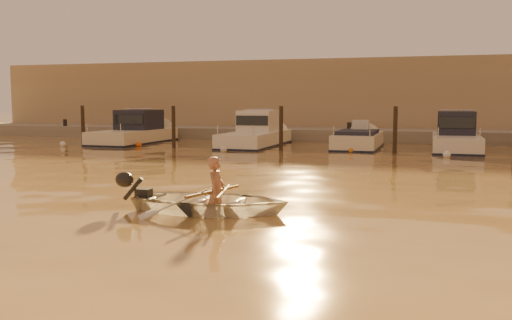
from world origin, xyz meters
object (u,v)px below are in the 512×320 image
(moored_boat_3, at_px, (358,144))
(moored_boat_4, at_px, (456,137))
(moored_boat_1, at_px, (134,131))
(moored_boat_2, at_px, (256,133))
(dinghy, at_px, (212,202))
(waterfront_building, at_px, (334,98))
(person, at_px, (216,192))

(moored_boat_3, height_order, moored_boat_4, moored_boat_4)
(moored_boat_1, relative_size, moored_boat_3, 1.21)
(moored_boat_2, bearing_deg, moored_boat_4, 0.00)
(moored_boat_1, distance_m, moored_boat_2, 6.79)
(dinghy, height_order, moored_boat_2, moored_boat_2)
(waterfront_building, bearing_deg, moored_boat_1, -128.87)
(person, bearing_deg, dinghy, 90.00)
(moored_boat_1, xyz_separation_m, moored_boat_4, (16.21, 0.00, 0.00))
(person, distance_m, moored_boat_1, 19.95)
(moored_boat_2, height_order, moored_boat_4, same)
(moored_boat_3, bearing_deg, moored_boat_1, 180.00)
(moored_boat_2, height_order, waterfront_building, waterfront_building)
(dinghy, height_order, moored_boat_1, moored_boat_1)
(moored_boat_2, relative_size, moored_boat_4, 1.15)
(person, bearing_deg, moored_boat_1, 31.84)
(dinghy, relative_size, person, 2.22)
(person, xyz_separation_m, moored_boat_3, (0.75, 16.58, -0.18))
(dinghy, distance_m, moored_boat_1, 19.90)
(moored_boat_4, bearing_deg, waterfront_building, 123.71)
(dinghy, xyz_separation_m, moored_boat_1, (-11.00, 16.58, 0.42))
(person, distance_m, waterfront_building, 27.74)
(moored_boat_2, xyz_separation_m, waterfront_building, (2.08, 11.00, 1.77))
(moored_boat_4, relative_size, waterfront_building, 0.14)
(moored_boat_1, xyz_separation_m, moored_boat_3, (11.85, 0.00, -0.40))
(moored_boat_3, bearing_deg, moored_boat_2, 180.00)
(person, xyz_separation_m, moored_boat_2, (-4.31, 16.58, 0.22))
(person, xyz_separation_m, moored_boat_1, (-11.10, 16.58, 0.22))
(dinghy, xyz_separation_m, moored_boat_2, (-4.21, 16.58, 0.42))
(moored_boat_1, relative_size, moored_boat_4, 1.10)
(dinghy, relative_size, moored_boat_1, 0.46)
(dinghy, height_order, moored_boat_4, moored_boat_4)
(waterfront_building, bearing_deg, dinghy, -85.58)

